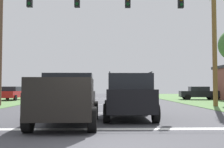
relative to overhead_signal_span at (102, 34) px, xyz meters
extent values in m
plane|color=#3D3D42|center=(0.10, -9.54, -4.55)|extent=(120.00, 120.00, 0.00)
cube|color=white|center=(0.10, -6.83, -4.54)|extent=(12.95, 0.45, 0.01)
cube|color=white|center=(0.10, -0.83, -4.54)|extent=(2.50, 0.15, 0.01)
cube|color=white|center=(0.10, 6.72, -4.54)|extent=(2.50, 0.15, 0.01)
cube|color=white|center=(0.10, 15.12, -4.54)|extent=(2.50, 0.15, 0.01)
cube|color=white|center=(0.10, 21.00, -4.54)|extent=(2.50, 0.15, 0.01)
cylinder|color=black|center=(-4.28, -0.14, 1.76)|extent=(0.20, 0.04, 0.20)
cylinder|color=black|center=(-1.49, -0.14, 1.76)|extent=(0.20, 0.04, 0.20)
cube|color=black|center=(1.51, 0.00, 2.07)|extent=(0.32, 0.24, 0.95)
cylinder|color=black|center=(1.51, -0.14, 1.76)|extent=(0.20, 0.04, 0.20)
cube|color=black|center=(4.67, 0.00, 2.07)|extent=(0.32, 0.24, 0.95)
cylinder|color=black|center=(4.67, -0.14, 1.76)|extent=(0.20, 0.04, 0.20)
cube|color=black|center=(-1.24, -5.65, -3.72)|extent=(2.10, 5.44, 0.85)
cube|color=black|center=(-1.25, -5.00, -2.95)|extent=(1.88, 1.93, 0.70)
cube|color=black|center=(-2.16, -7.02, -3.07)|extent=(0.14, 2.38, 0.45)
cube|color=black|center=(-0.28, -6.98, -3.07)|extent=(0.14, 2.38, 0.45)
cube|color=black|center=(-1.19, -8.30, -3.07)|extent=(1.96, 0.14, 0.45)
cylinder|color=black|center=(-2.28, -3.83, -4.15)|extent=(0.29, 0.80, 0.80)
cylinder|color=black|center=(-0.28, -3.80, -4.15)|extent=(0.29, 0.80, 0.80)
cylinder|color=black|center=(-2.21, -7.50, -4.15)|extent=(0.29, 0.80, 0.80)
cylinder|color=black|center=(-0.21, -7.47, -4.15)|extent=(0.29, 0.80, 0.80)
cube|color=black|center=(1.24, -3.58, -3.69)|extent=(2.01, 4.82, 0.95)
cube|color=black|center=(1.24, -3.73, -2.89)|extent=(1.84, 3.22, 0.65)
cylinder|color=black|center=(0.39, -3.71, -2.52)|extent=(0.08, 2.72, 0.05)
cylinder|color=black|center=(2.09, -3.74, -2.52)|extent=(0.08, 2.72, 0.05)
cylinder|color=black|center=(0.28, -1.93, -4.17)|extent=(0.27, 0.76, 0.76)
cylinder|color=black|center=(2.23, -1.96, -4.17)|extent=(0.27, 0.76, 0.76)
cylinder|color=black|center=(0.24, -5.20, -4.17)|extent=(0.27, 0.76, 0.76)
cylinder|color=black|center=(2.19, -5.22, -4.17)|extent=(0.27, 0.76, 0.76)
cube|color=silver|center=(-3.81, 15.01, -3.88)|extent=(1.90, 4.34, 0.70)
cube|color=black|center=(-3.81, 15.01, -3.28)|extent=(1.67, 2.14, 0.50)
cylinder|color=black|center=(-4.68, 16.45, -4.23)|extent=(0.24, 0.65, 0.64)
cylinder|color=black|center=(-2.88, 16.41, -4.23)|extent=(0.24, 0.65, 0.64)
cylinder|color=black|center=(-4.75, 13.61, -4.23)|extent=(0.24, 0.65, 0.64)
cylinder|color=black|center=(-2.95, 13.57, -4.23)|extent=(0.24, 0.65, 0.64)
cube|color=maroon|center=(-10.26, 14.89, -3.88)|extent=(1.81, 4.30, 0.70)
cube|color=black|center=(-10.26, 14.89, -3.28)|extent=(1.62, 2.10, 0.50)
cylinder|color=black|center=(-11.17, 16.31, -4.23)|extent=(0.22, 0.64, 0.64)
cylinder|color=black|center=(-9.37, 16.31, -4.23)|extent=(0.22, 0.64, 0.64)
cylinder|color=black|center=(-9.36, 13.47, -4.23)|extent=(0.22, 0.64, 0.64)
cube|color=black|center=(10.95, 15.82, -3.88)|extent=(4.45, 2.19, 0.70)
cube|color=black|center=(10.95, 15.82, -3.28)|extent=(2.24, 1.81, 0.50)
cylinder|color=black|center=(12.45, 16.58, -4.23)|extent=(0.66, 0.28, 0.64)
cylinder|color=black|center=(12.28, 14.79, -4.23)|extent=(0.66, 0.28, 0.64)
cylinder|color=black|center=(9.62, 16.84, -4.23)|extent=(0.66, 0.28, 0.64)
cylinder|color=black|center=(9.46, 15.05, -4.23)|extent=(0.66, 0.28, 0.64)
cylinder|color=brown|center=(8.36, 4.32, 0.19)|extent=(0.34, 0.34, 9.47)
cylinder|color=#B2B7BC|center=(8.36, 5.10, 3.74)|extent=(0.08, 0.08, 0.12)
cylinder|color=brown|center=(-8.02, 5.49, -0.02)|extent=(0.29, 0.29, 9.06)
camera|label=1|loc=(0.22, -16.33, -3.15)|focal=44.88mm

